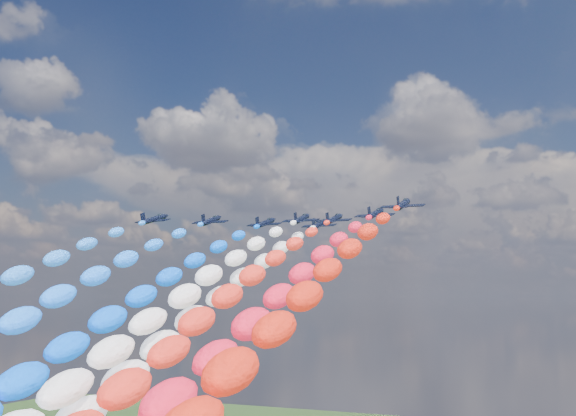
% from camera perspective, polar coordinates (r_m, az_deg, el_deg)
% --- Properties ---
extents(jet_0, '(8.82, 11.69, 5.29)m').
position_cam_1_polar(jet_0, '(163.61, -10.59, -0.89)').
color(jet_0, black).
extents(jet_1, '(8.94, 11.77, 5.29)m').
position_cam_1_polar(jet_1, '(164.55, -6.13, -1.00)').
color(jet_1, black).
extents(jet_2, '(8.54, 11.49, 5.29)m').
position_cam_1_polar(jet_2, '(168.94, -1.82, -1.19)').
color(jet_2, black).
extents(trail_2, '(6.05, 120.61, 54.52)m').
position_cam_1_polar(trail_2, '(116.00, -15.57, -10.89)').
color(trail_2, '#0657F7').
extents(jet_3, '(8.86, 11.71, 5.29)m').
position_cam_1_polar(jet_3, '(160.07, 1.07, -0.87)').
color(jet_3, black).
extents(trail_3, '(6.05, 120.61, 54.52)m').
position_cam_1_polar(trail_3, '(105.42, -12.41, -11.39)').
color(trail_3, white).
extents(jet_4, '(8.41, 11.40, 5.29)m').
position_cam_1_polar(jet_4, '(171.93, 2.54, -1.29)').
color(jet_4, black).
extents(trail_4, '(6.05, 120.61, 54.52)m').
position_cam_1_polar(trail_4, '(116.15, -8.87, -11.05)').
color(trail_4, white).
extents(jet_5, '(8.42, 11.40, 5.29)m').
position_cam_1_polar(jet_5, '(160.46, 3.67, -0.87)').
color(jet_5, black).
extents(trail_5, '(6.05, 120.61, 54.52)m').
position_cam_1_polar(trail_5, '(104.23, -8.41, -11.53)').
color(trail_5, red).
extents(jet_6, '(8.49, 11.45, 5.29)m').
position_cam_1_polar(jet_6, '(150.94, 6.95, -0.45)').
color(jet_6, black).
extents(trail_6, '(6.05, 120.61, 54.52)m').
position_cam_1_polar(trail_6, '(93.08, -4.37, -12.14)').
color(trail_6, '#FB1838').
extents(jet_7, '(8.59, 11.53, 5.29)m').
position_cam_1_polar(jet_7, '(136.39, 9.11, 0.29)').
color(jet_7, black).
extents(trail_7, '(6.05, 120.61, 54.52)m').
position_cam_1_polar(trail_7, '(77.71, -2.73, -13.17)').
color(trail_7, red).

